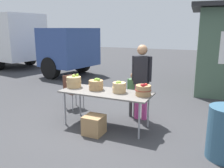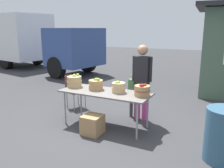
% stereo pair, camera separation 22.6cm
% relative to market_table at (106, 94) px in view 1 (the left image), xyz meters
% --- Properties ---
extents(ground_plane, '(40.00, 40.00, 0.00)m').
position_rel_market_table_xyz_m(ground_plane, '(0.00, 0.00, -0.71)').
color(ground_plane, '#38383A').
extents(market_table, '(1.90, 0.76, 0.75)m').
position_rel_market_table_xyz_m(market_table, '(0.00, 0.00, 0.00)').
color(market_table, slate).
rests_on(market_table, ground).
extents(apple_basket_green_0, '(0.34, 0.34, 0.29)m').
position_rel_market_table_xyz_m(apple_basket_green_0, '(-0.82, 0.05, 0.17)').
color(apple_basket_green_0, tan).
rests_on(apple_basket_green_0, market_table).
extents(apple_basket_green_1, '(0.32, 0.32, 0.26)m').
position_rel_market_table_xyz_m(apple_basket_green_1, '(-0.26, 0.06, 0.16)').
color(apple_basket_green_1, '#A87F51').
rests_on(apple_basket_green_1, market_table).
extents(apple_basket_green_2, '(0.29, 0.29, 0.25)m').
position_rel_market_table_xyz_m(apple_basket_green_2, '(0.27, 0.06, 0.16)').
color(apple_basket_green_2, tan).
rests_on(apple_basket_green_2, market_table).
extents(apple_basket_red_0, '(0.32, 0.32, 0.26)m').
position_rel_market_table_xyz_m(apple_basket_red_0, '(0.79, 0.05, 0.16)').
color(apple_basket_red_0, '#A87F51').
rests_on(apple_basket_red_0, market_table).
extents(vendor_adult, '(0.45, 0.24, 1.69)m').
position_rel_market_table_xyz_m(vendor_adult, '(0.54, 0.69, 0.29)').
color(vendor_adult, '#CC3F8C').
rests_on(vendor_adult, ground).
extents(child_customer, '(0.27, 0.18, 1.05)m').
position_rel_market_table_xyz_m(child_customer, '(0.33, 0.76, -0.09)').
color(child_customer, '#3F3F3F').
rests_on(child_customer, ground).
extents(box_truck, '(7.95, 3.43, 2.75)m').
position_rel_market_table_xyz_m(box_truck, '(-7.44, 4.92, 0.78)').
color(box_truck, white).
rests_on(box_truck, ground).
extents(folding_chair, '(0.52, 0.52, 0.86)m').
position_rel_market_table_xyz_m(folding_chair, '(-1.32, 0.71, -0.20)').
color(folding_chair, brown).
rests_on(folding_chair, ground).
extents(produce_crate, '(0.37, 0.37, 0.37)m').
position_rel_market_table_xyz_m(produce_crate, '(-0.04, -0.46, -0.52)').
color(produce_crate, '#A87F51').
rests_on(produce_crate, ground).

